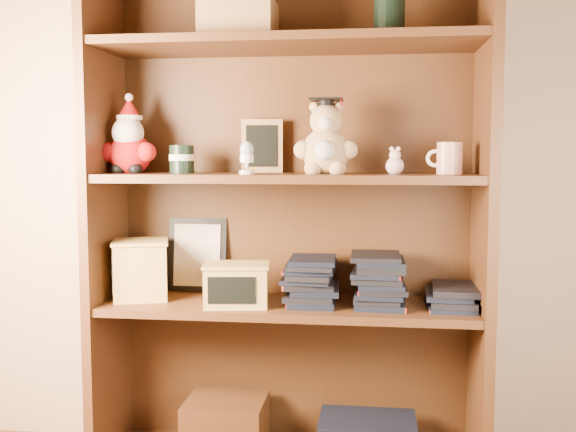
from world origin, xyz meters
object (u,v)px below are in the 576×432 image
Objects in this scene: grad_teddy_bear at (326,144)px; teacher_mug at (449,158)px; bookcase at (289,228)px; treats_box at (141,269)px.

teacher_mug is (0.36, 0.01, -0.04)m from grad_teddy_bear.
bookcase is 7.44× the size of treats_box.
teacher_mug reaches higher than treats_box.
grad_teddy_bear reaches higher than treats_box.
bookcase reaches higher than teacher_mug.
bookcase is at bearing 6.24° from treats_box.
treats_box is (-0.47, -0.05, -0.13)m from bookcase.
bookcase is at bearing 154.08° from grad_teddy_bear.
teacher_mug is at bearing 1.11° from grad_teddy_bear.
grad_teddy_bear is at bearing -178.89° from teacher_mug.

